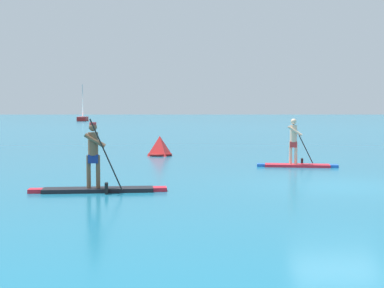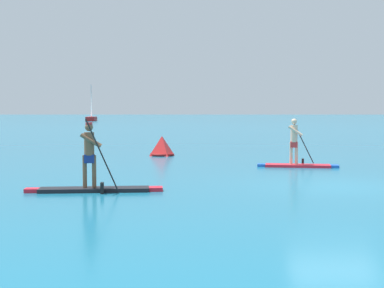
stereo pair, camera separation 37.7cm
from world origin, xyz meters
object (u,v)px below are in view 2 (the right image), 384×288
at_px(race_marker_buoy, 162,147).
at_px(sailboat_left_horizon, 91,117).
at_px(paddleboarder_mid_center, 297,156).
at_px(paddleboarder_near_left, 93,177).

distance_m(race_marker_buoy, sailboat_left_horizon, 81.02).
bearing_deg(paddleboarder_mid_center, paddleboarder_near_left, -126.63).
height_order(paddleboarder_near_left, race_marker_buoy, paddleboarder_near_left).
bearing_deg(sailboat_left_horizon, paddleboarder_mid_center, -169.60).
bearing_deg(sailboat_left_horizon, race_marker_buoy, -172.27).
bearing_deg(paddleboarder_near_left, sailboat_left_horizon, 95.24).
relative_size(paddleboarder_near_left, sailboat_left_horizon, 0.53).
distance_m(paddleboarder_mid_center, race_marker_buoy, 7.36).
bearing_deg(paddleboarder_near_left, race_marker_buoy, 79.32).
distance_m(paddleboarder_near_left, paddleboarder_mid_center, 9.05).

